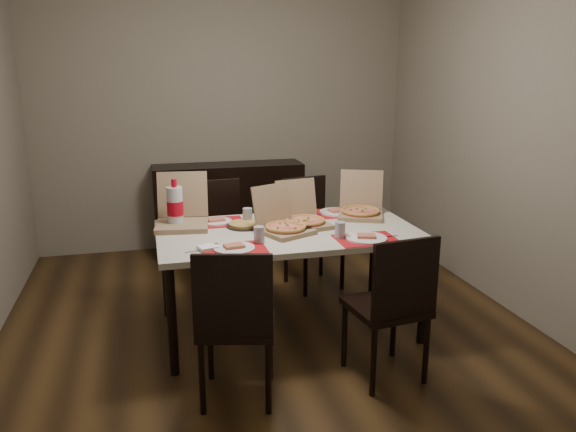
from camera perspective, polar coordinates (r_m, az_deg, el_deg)
The scene contains 20 objects.
ground at distance 4.29m, azimuth -2.26°, elevation -10.79°, with size 3.80×4.00×0.02m, color #412B14.
room_walls at distance 4.29m, azimuth -3.75°, elevation 13.32°, with size 3.84×4.02×2.62m.
sideboard at distance 5.80m, azimuth -6.00°, elevation 0.85°, with size 1.50×0.40×0.90m, color black.
dining_table at distance 3.94m, azimuth 0.00°, elevation -2.34°, with size 1.80×1.00×0.75m.
chair_near_left at distance 3.14m, azimuth -5.36°, elevation -10.45°, with size 0.51×0.51×0.93m.
chair_near_right at distance 3.39m, azimuth 10.61°, elevation -8.61°, with size 0.47×0.47×0.93m.
chair_far_left at distance 4.76m, azimuth -7.05°, elevation -1.56°, with size 0.44×0.44×0.93m.
chair_far_right at distance 4.85m, azimuth 2.24°, elevation -1.12°, with size 0.50×0.50×0.93m.
setting_near_left at distance 3.54m, azimuth -5.15°, elevation -2.93°, with size 0.52×0.30×0.11m.
setting_near_right at distance 3.73m, azimuth 7.29°, elevation -2.03°, with size 0.44×0.30×0.11m.
setting_far_left at distance 4.12m, azimuth -6.75°, elevation -0.40°, with size 0.49×0.30×0.11m.
setting_far_right at distance 4.34m, azimuth 4.33°, elevation 0.45°, with size 0.52×0.30×0.11m.
napkin_loose at distance 3.95m, azimuth 0.75°, elevation -1.16°, with size 0.12×0.11×0.02m, color white.
pizza_box_center at distance 3.84m, azimuth -0.52°, elevation -0.92°, with size 0.43×0.44×0.31m.
pizza_box_right at distance 4.30m, azimuth 7.38°, elevation 0.69°, with size 0.44×0.46×0.33m.
pizza_box_left at distance 4.07m, azimuth -10.68°, elevation -0.17°, with size 0.41×0.44×0.36m.
pizza_box_extra at distance 4.01m, azimuth 1.59°, elevation -0.27°, with size 0.37×0.40×0.31m.
faina_plate at distance 4.00m, azimuth -4.47°, elevation -0.90°, with size 0.25×0.25×0.03m.
dip_bowl at distance 4.11m, azimuth 1.86°, elevation -0.41°, with size 0.13×0.13×0.03m, color white.
soda_bottle at distance 4.03m, azimuth -11.39°, elevation 0.90°, with size 0.12×0.12×0.35m.
Camera 1 is at (-0.79, -3.79, 1.85)m, focal length 35.00 mm.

